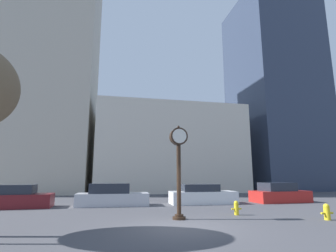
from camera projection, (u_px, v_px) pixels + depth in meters
ground_plane at (181, 227)px, 10.16m from camera, size 200.00×200.00×0.00m
building_tall_tower at (47, 69)px, 33.78m from camera, size 12.02×12.00×30.97m
building_storefront_row at (167, 150)px, 35.10m from camera, size 18.05×12.00×10.57m
building_glass_modern at (273, 92)px, 40.24m from camera, size 10.59×12.00×29.19m
street_clock at (179, 158)px, 12.53m from camera, size 0.84×0.61×4.38m
car_maroon at (18, 198)px, 16.26m from camera, size 4.02×1.89×1.42m
car_silver at (112, 196)px, 17.41m from camera, size 4.74×1.90×1.46m
car_white at (202, 195)px, 18.60m from camera, size 4.68×1.85×1.37m
car_red at (279, 194)px, 19.77m from camera, size 4.29×2.12×1.45m
fire_hydrant_near at (236, 208)px, 13.37m from camera, size 0.53×0.23×0.70m
fire_hydrant_far at (327, 212)px, 11.88m from camera, size 0.61×0.26×0.72m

